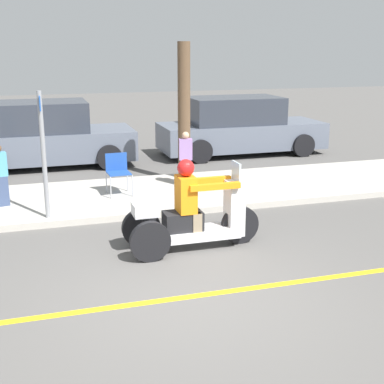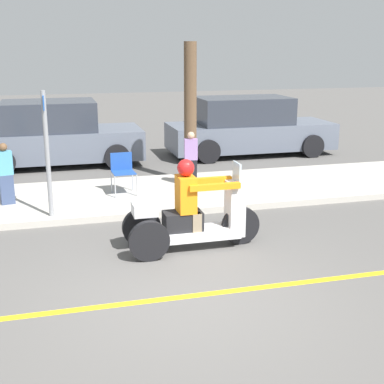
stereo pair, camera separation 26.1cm
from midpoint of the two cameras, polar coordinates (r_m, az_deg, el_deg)
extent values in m
plane|color=#565451|center=(6.82, 0.55, -11.10)|extent=(60.00, 60.00, 0.00)
cube|color=gold|center=(6.96, 4.54, -10.58)|extent=(24.00, 0.12, 0.01)
cube|color=#B2ADA3|center=(11.02, -5.87, -0.41)|extent=(28.00, 2.80, 0.12)
cylinder|color=black|center=(8.48, 6.07, -3.57)|extent=(0.61, 0.10, 0.61)
cylinder|color=black|center=(7.78, -3.64, -5.26)|extent=(0.61, 0.10, 0.61)
cylinder|color=black|center=(8.37, -4.51, -3.77)|extent=(0.61, 0.10, 0.61)
cube|color=silver|center=(8.26, 0.91, -4.45)|extent=(1.46, 0.44, 0.15)
cube|color=black|center=(8.15, -0.07, -3.09)|extent=(0.58, 0.35, 0.29)
cube|color=silver|center=(8.35, 5.48, -1.74)|extent=(0.24, 0.35, 0.86)
cube|color=silver|center=(8.21, 5.72, 2.13)|extent=(0.03, 0.32, 0.30)
cube|color=silver|center=(7.95, -4.14, -1.82)|extent=(0.36, 0.35, 0.18)
cube|color=orange|center=(8.04, 0.27, -0.22)|extent=(0.26, 0.38, 0.55)
sphere|color=red|center=(7.94, 0.27, 2.59)|extent=(0.26, 0.26, 0.26)
cube|color=gray|center=(8.08, 1.38, -3.24)|extent=(0.14, 0.14, 0.29)
cube|color=gray|center=(8.30, 0.91, -2.73)|extent=(0.14, 0.14, 0.29)
cube|color=orange|center=(7.93, 3.40, 0.56)|extent=(0.79, 0.09, 0.09)
cube|color=orange|center=(8.30, 2.53, 1.24)|extent=(0.79, 0.09, 0.09)
cube|color=#38476B|center=(10.69, -18.48, 0.28)|extent=(0.28, 0.22, 0.57)
cube|color=#4C99B7|center=(10.57, -18.71, 2.95)|extent=(0.31, 0.22, 0.45)
sphere|color=brown|center=(10.52, -18.85, 4.55)|extent=(0.15, 0.15, 0.15)
cube|color=black|center=(11.50, 0.54, 2.10)|extent=(0.28, 0.21, 0.56)
cube|color=#9972B2|center=(11.39, 0.55, 4.58)|extent=(0.30, 0.22, 0.45)
sphere|color=tan|center=(11.34, 0.55, 6.07)|extent=(0.15, 0.15, 0.15)
cylinder|color=#A5A8AD|center=(10.63, -7.51, 0.52)|extent=(0.02, 0.02, 0.44)
cylinder|color=#A5A8AD|center=(10.72, -5.20, 0.71)|extent=(0.02, 0.02, 0.44)
cylinder|color=#A5A8AD|center=(11.05, -7.93, 1.07)|extent=(0.02, 0.02, 0.44)
cylinder|color=#A5A8AD|center=(11.13, -5.70, 1.25)|extent=(0.02, 0.02, 0.44)
cube|color=#1E479E|center=(10.83, -6.62, 2.07)|extent=(0.46, 0.46, 0.02)
cube|color=#1E479E|center=(11.00, -6.88, 3.23)|extent=(0.44, 0.05, 0.38)
cube|color=slate|center=(15.52, 6.72, 5.99)|extent=(4.69, 1.74, 0.73)
cube|color=#2D333D|center=(15.34, 5.99, 8.66)|extent=(2.58, 1.56, 0.74)
cylinder|color=black|center=(15.42, 13.18, 4.80)|extent=(0.64, 0.22, 0.64)
cylinder|color=black|center=(16.95, 10.44, 5.88)|extent=(0.64, 0.22, 0.64)
cylinder|color=black|center=(14.25, 2.26, 4.35)|extent=(0.64, 0.22, 0.64)
cylinder|color=black|center=(15.89, 0.40, 5.51)|extent=(0.64, 0.22, 0.64)
cube|color=slate|center=(14.43, -13.46, 4.99)|extent=(4.25, 1.85, 0.74)
cube|color=#2D333D|center=(14.31, -14.50, 7.88)|extent=(2.34, 1.66, 0.75)
cylinder|color=black|center=(13.67, -7.46, 3.75)|extent=(0.64, 0.22, 0.64)
cylinder|color=black|center=(15.47, -8.39, 5.07)|extent=(0.64, 0.22, 0.64)
cylinder|color=black|center=(13.60, -19.09, 2.97)|extent=(0.64, 0.22, 0.64)
cylinder|color=black|center=(15.41, -18.68, 4.39)|extent=(0.64, 0.22, 0.64)
cylinder|color=brown|center=(12.01, 0.45, 8.59)|extent=(0.28, 0.28, 3.01)
cylinder|color=gray|center=(9.51, -14.41, 3.84)|extent=(0.08, 0.08, 2.20)
cube|color=#1E51AD|center=(9.38, -14.78, 9.23)|extent=(0.02, 0.36, 0.24)
camera|label=1|loc=(0.13, -89.07, 0.25)|focal=50.00mm
camera|label=2|loc=(0.13, 90.93, -0.25)|focal=50.00mm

